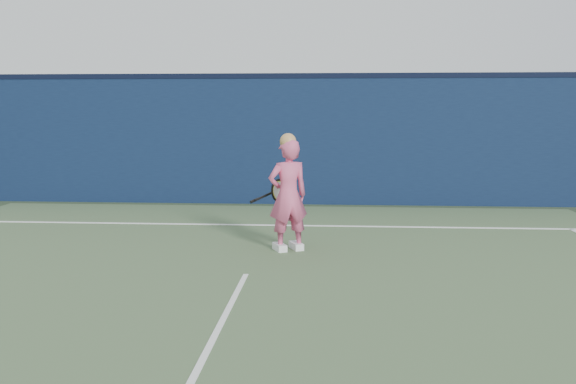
{
  "coord_description": "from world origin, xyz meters",
  "views": [
    {
      "loc": [
        0.95,
        -5.79,
        1.91
      ],
      "look_at": [
        0.4,
        2.28,
        0.8
      ],
      "focal_mm": 38.0,
      "sensor_mm": 36.0,
      "label": 1
    }
  ],
  "objects": [
    {
      "name": "ground",
      "position": [
        0.0,
        0.0,
        0.0
      ],
      "size": [
        80.0,
        80.0,
        0.0
      ],
      "primitive_type": "plane",
      "color": "#2B3C25",
      "rests_on": "ground"
    },
    {
      "name": "wall_cap",
      "position": [
        0.0,
        6.5,
        2.55
      ],
      "size": [
        24.0,
        0.42,
        0.1
      ],
      "primitive_type": "cube",
      "color": "black",
      "rests_on": "backstop_wall"
    },
    {
      "name": "racket",
      "position": [
        0.21,
        2.73,
        0.75
      ],
      "size": [
        0.51,
        0.45,
        0.34
      ],
      "rotation": [
        0.0,
        0.0,
        0.62
      ],
      "color": "black",
      "rests_on": "ground"
    },
    {
      "name": "player",
      "position": [
        0.4,
        2.28,
        0.76
      ],
      "size": [
        0.65,
        0.56,
        1.59
      ],
      "rotation": [
        0.0,
        0.0,
        3.57
      ],
      "color": "#D4527C",
      "rests_on": "ground"
    },
    {
      "name": "court_lines",
      "position": [
        0.0,
        -0.33,
        0.01
      ],
      "size": [
        11.0,
        12.04,
        0.01
      ],
      "color": "white",
      "rests_on": "court_surface"
    },
    {
      "name": "backstop_wall",
      "position": [
        0.0,
        6.5,
        1.25
      ],
      "size": [
        24.0,
        0.4,
        2.5
      ],
      "primitive_type": "cube",
      "color": "#0C1936",
      "rests_on": "ground"
    }
  ]
}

